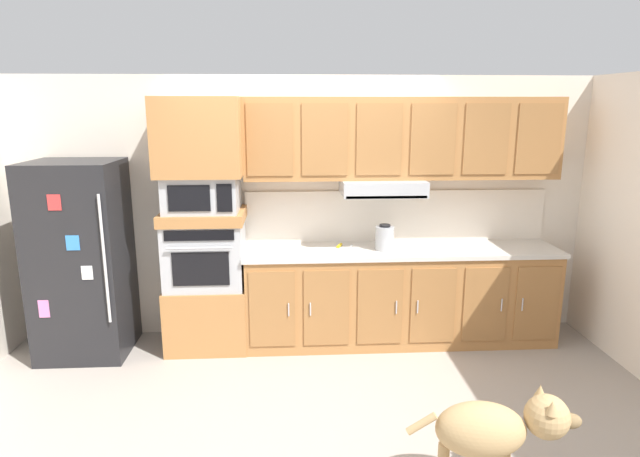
% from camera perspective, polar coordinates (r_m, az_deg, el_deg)
% --- Properties ---
extents(ground_plane, '(9.60, 9.60, 0.00)m').
position_cam_1_polar(ground_plane, '(4.62, -1.09, -15.85)').
color(ground_plane, '#9E9389').
extents(back_kitchen_wall, '(6.20, 0.12, 2.50)m').
position_cam_1_polar(back_kitchen_wall, '(5.24, -1.64, 2.26)').
color(back_kitchen_wall, silver).
rests_on(back_kitchen_wall, ground).
extents(refrigerator, '(0.76, 0.73, 1.76)m').
position_cam_1_polar(refrigerator, '(5.25, -24.05, -3.03)').
color(refrigerator, black).
rests_on(refrigerator, ground).
extents(oven_base_cabinet, '(0.74, 0.62, 0.60)m').
position_cam_1_polar(oven_base_cabinet, '(5.22, -11.78, -8.95)').
color(oven_base_cabinet, '#A8703D').
rests_on(oven_base_cabinet, ground).
extents(built_in_oven, '(0.70, 0.62, 0.60)m').
position_cam_1_polar(built_in_oven, '(5.03, -12.10, -2.60)').
color(built_in_oven, '#A8AAAF').
rests_on(built_in_oven, oven_base_cabinet).
extents(appliance_mid_shelf, '(0.74, 0.62, 0.10)m').
position_cam_1_polar(appliance_mid_shelf, '(4.95, -12.28, 1.31)').
color(appliance_mid_shelf, '#A8703D').
rests_on(appliance_mid_shelf, built_in_oven).
extents(microwave, '(0.64, 0.54, 0.32)m').
position_cam_1_polar(microwave, '(4.91, -12.41, 3.71)').
color(microwave, '#A8AAAF').
rests_on(microwave, appliance_mid_shelf).
extents(appliance_upper_cabinet, '(0.74, 0.62, 0.68)m').
position_cam_1_polar(appliance_upper_cabinet, '(4.86, -12.69, 9.54)').
color(appliance_upper_cabinet, '#A8703D').
rests_on(appliance_upper_cabinet, microwave).
extents(lower_cabinet_run, '(2.90, 0.63, 0.88)m').
position_cam_1_polar(lower_cabinet_run, '(5.22, 8.49, -7.18)').
color(lower_cabinet_run, '#A8703D').
rests_on(lower_cabinet_run, ground).
extents(countertop_slab, '(2.94, 0.64, 0.04)m').
position_cam_1_polar(countertop_slab, '(5.08, 8.66, -2.29)').
color(countertop_slab, beige).
rests_on(countertop_slab, lower_cabinet_run).
extents(backsplash_panel, '(2.94, 0.02, 0.50)m').
position_cam_1_polar(backsplash_panel, '(5.29, 8.12, 1.35)').
color(backsplash_panel, white).
rests_on(backsplash_panel, countertop_slab).
extents(upper_cabinet_with_hood, '(2.90, 0.48, 0.88)m').
position_cam_1_polar(upper_cabinet_with_hood, '(5.03, 8.63, 9.15)').
color(upper_cabinet_with_hood, '#A8703D').
rests_on(upper_cabinet_with_hood, backsplash_panel).
extents(screwdriver, '(0.16, 0.15, 0.03)m').
position_cam_1_polar(screwdriver, '(5.06, 2.18, -1.82)').
color(screwdriver, yellow).
rests_on(screwdriver, countertop_slab).
extents(electric_kettle, '(0.17, 0.17, 0.24)m').
position_cam_1_polar(electric_kettle, '(4.97, 6.89, -1.00)').
color(electric_kettle, '#A8AAAF').
rests_on(electric_kettle, countertop_slab).
extents(dog, '(0.99, 0.36, 0.67)m').
position_cam_1_polar(dog, '(3.39, 18.25, -19.67)').
color(dog, tan).
rests_on(dog, ground).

